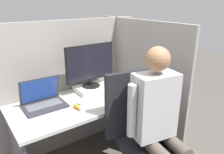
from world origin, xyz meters
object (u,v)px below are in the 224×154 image
paper_box (91,88)px  monitor (90,64)px  stapler (133,87)px  person (160,118)px  carrot_toy (79,108)px  office_chair (141,133)px  laptop (43,101)px

paper_box → monitor: monitor is taller
monitor → stapler: 0.54m
monitor → person: 0.96m
carrot_toy → office_chair: size_ratio=0.13×
paper_box → stapler: bearing=-30.3°
stapler → carrot_toy: (-0.73, -0.08, -0.01)m
stapler → office_chair: office_chair is taller
stapler → carrot_toy: size_ratio=0.97×
monitor → stapler: monitor is taller
carrot_toy → monitor: bearing=44.9°
paper_box → stapler: (0.40, -0.23, 0.00)m
stapler → person: size_ratio=0.11×
paper_box → stapler: stapler is taller
paper_box → carrot_toy: 0.45m
paper_box → laptop: (-0.55, -0.06, 0.03)m
monitor → laptop: bearing=-173.9°
office_chair → paper_box: bearing=93.5°
paper_box → office_chair: size_ratio=0.31×
monitor → carrot_toy: 0.54m
laptop → carrot_toy: (0.23, -0.26, -0.03)m
monitor → stapler: size_ratio=3.97×
paper_box → monitor: (-0.00, 0.00, 0.27)m
monitor → office_chair: 0.89m
office_chair → person: 0.28m
monitor → carrot_toy: monitor is taller
carrot_toy → person: (0.40, -0.60, 0.05)m
carrot_toy → office_chair: (0.37, -0.44, -0.18)m
office_chair → person: (0.03, -0.16, 0.22)m
monitor → person: person is taller
stapler → carrot_toy: stapler is taller
paper_box → person: size_ratio=0.25×
stapler → person: bearing=-115.2°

